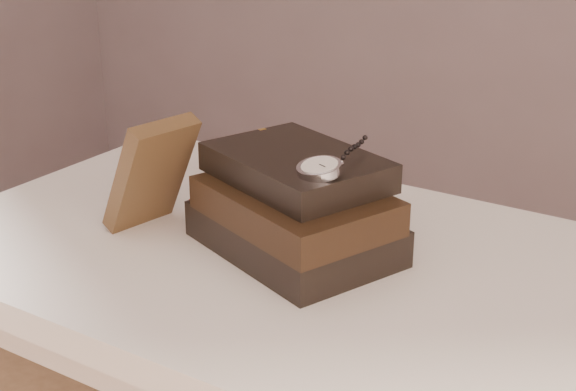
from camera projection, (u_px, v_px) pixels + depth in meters
The scene contains 5 objects.
table at pixel (298, 314), 1.13m from camera, with size 1.00×0.60×0.75m.
book_stack at pixel (295, 208), 1.08m from camera, with size 0.31×0.26×0.13m.
journal at pixel (151, 174), 1.14m from camera, with size 0.02×0.10×0.17m, color #3B2817.
pocket_watch at pixel (321, 167), 0.99m from camera, with size 0.07×0.16×0.02m.
eyeglasses at pixel (305, 165), 1.19m from camera, with size 0.15×0.16×0.05m.
Camera 1 is at (0.53, -0.49, 1.22)m, focal length 52.35 mm.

